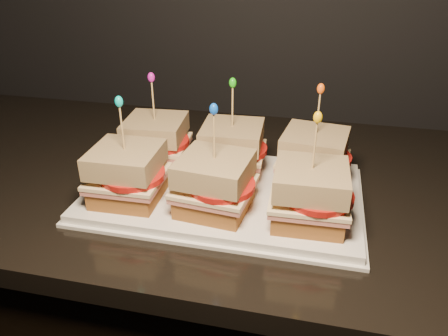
# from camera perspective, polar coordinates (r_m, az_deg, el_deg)

# --- Properties ---
(granite_slab) EXTENTS (2.57, 0.64, 0.03)m
(granite_slab) POSITION_cam_1_polar(r_m,az_deg,el_deg) (0.81, -1.08, -1.69)
(granite_slab) COLOR black
(granite_slab) RESTS_ON cabinet
(platter) EXTENTS (0.44, 0.27, 0.02)m
(platter) POSITION_cam_1_polar(r_m,az_deg,el_deg) (0.73, 0.00, -3.21)
(platter) COLOR white
(platter) RESTS_ON granite_slab
(platter_rim) EXTENTS (0.45, 0.28, 0.01)m
(platter_rim) POSITION_cam_1_polar(r_m,az_deg,el_deg) (0.73, 0.00, -3.61)
(platter_rim) COLOR white
(platter_rim) RESTS_ON granite_slab
(sandwich_0_bread_bot) EXTENTS (0.11, 0.11, 0.03)m
(sandwich_0_bread_bot) POSITION_cam_1_polar(r_m,az_deg,el_deg) (0.81, -8.69, 1.60)
(sandwich_0_bread_bot) COLOR #593711
(sandwich_0_bread_bot) RESTS_ON platter
(sandwich_0_ham) EXTENTS (0.12, 0.11, 0.01)m
(sandwich_0_ham) POSITION_cam_1_polar(r_m,az_deg,el_deg) (0.80, -8.78, 2.74)
(sandwich_0_ham) COLOR #CC635A
(sandwich_0_ham) RESTS_ON sandwich_0_bread_bot
(sandwich_0_cheese) EXTENTS (0.12, 0.12, 0.01)m
(sandwich_0_cheese) POSITION_cam_1_polar(r_m,az_deg,el_deg) (0.80, -8.82, 3.20)
(sandwich_0_cheese) COLOR #FBE0A8
(sandwich_0_cheese) RESTS_ON sandwich_0_ham
(sandwich_0_tomato) EXTENTS (0.10, 0.10, 0.01)m
(sandwich_0_tomato) POSITION_cam_1_polar(r_m,az_deg,el_deg) (0.78, -8.19, 3.44)
(sandwich_0_tomato) COLOR #B11812
(sandwich_0_tomato) RESTS_ON sandwich_0_cheese
(sandwich_0_bread_top) EXTENTS (0.11, 0.11, 0.03)m
(sandwich_0_bread_top) POSITION_cam_1_polar(r_m,az_deg,el_deg) (0.79, -8.97, 5.14)
(sandwich_0_bread_top) COLOR #55320F
(sandwich_0_bread_top) RESTS_ON sandwich_0_tomato
(sandwich_0_pick) EXTENTS (0.00, 0.00, 0.09)m
(sandwich_0_pick) POSITION_cam_1_polar(r_m,az_deg,el_deg) (0.77, -9.23, 8.39)
(sandwich_0_pick) COLOR tan
(sandwich_0_pick) RESTS_ON sandwich_0_bread_top
(sandwich_0_frill) EXTENTS (0.01, 0.01, 0.02)m
(sandwich_0_frill) POSITION_cam_1_polar(r_m,az_deg,el_deg) (0.76, -9.49, 11.61)
(sandwich_0_frill) COLOR #C014A3
(sandwich_0_frill) RESTS_ON sandwich_0_pick
(sandwich_1_bread_bot) EXTENTS (0.10, 0.10, 0.03)m
(sandwich_1_bread_bot) POSITION_cam_1_polar(r_m,az_deg,el_deg) (0.77, 1.04, 0.60)
(sandwich_1_bread_bot) COLOR #593711
(sandwich_1_bread_bot) RESTS_ON platter
(sandwich_1_ham) EXTENTS (0.11, 0.11, 0.01)m
(sandwich_1_ham) POSITION_cam_1_polar(r_m,az_deg,el_deg) (0.76, 1.05, 1.79)
(sandwich_1_ham) COLOR #CC635A
(sandwich_1_ham) RESTS_ON sandwich_1_bread_bot
(sandwich_1_cheese) EXTENTS (0.12, 0.11, 0.01)m
(sandwich_1_cheese) POSITION_cam_1_polar(r_m,az_deg,el_deg) (0.76, 1.06, 2.26)
(sandwich_1_cheese) COLOR #FBE0A8
(sandwich_1_cheese) RESTS_ON sandwich_1_ham
(sandwich_1_tomato) EXTENTS (0.10, 0.10, 0.01)m
(sandwich_1_tomato) POSITION_cam_1_polar(r_m,az_deg,el_deg) (0.75, 1.87, 2.50)
(sandwich_1_tomato) COLOR #B11812
(sandwich_1_tomato) RESTS_ON sandwich_1_cheese
(sandwich_1_bread_top) EXTENTS (0.11, 0.11, 0.03)m
(sandwich_1_bread_top) POSITION_cam_1_polar(r_m,az_deg,el_deg) (0.75, 1.08, 4.29)
(sandwich_1_bread_top) COLOR #55320F
(sandwich_1_bread_top) RESTS_ON sandwich_1_tomato
(sandwich_1_pick) EXTENTS (0.00, 0.00, 0.09)m
(sandwich_1_pick) POSITION_cam_1_polar(r_m,az_deg,el_deg) (0.73, 1.11, 7.69)
(sandwich_1_pick) COLOR tan
(sandwich_1_pick) RESTS_ON sandwich_1_bread_top
(sandwich_1_frill) EXTENTS (0.01, 0.01, 0.02)m
(sandwich_1_frill) POSITION_cam_1_polar(r_m,az_deg,el_deg) (0.72, 1.14, 11.08)
(sandwich_1_frill) COLOR #1EB012
(sandwich_1_frill) RESTS_ON sandwich_1_pick
(sandwich_2_bread_bot) EXTENTS (0.11, 0.11, 0.03)m
(sandwich_2_bread_bot) POSITION_cam_1_polar(r_m,az_deg,el_deg) (0.76, 11.41, -0.49)
(sandwich_2_bread_bot) COLOR #593711
(sandwich_2_bread_bot) RESTS_ON platter
(sandwich_2_ham) EXTENTS (0.12, 0.12, 0.01)m
(sandwich_2_ham) POSITION_cam_1_polar(r_m,az_deg,el_deg) (0.75, 11.54, 0.71)
(sandwich_2_ham) COLOR #CC635A
(sandwich_2_ham) RESTS_ON sandwich_2_bread_bot
(sandwich_2_cheese) EXTENTS (0.12, 0.12, 0.01)m
(sandwich_2_cheese) POSITION_cam_1_polar(r_m,az_deg,el_deg) (0.75, 11.59, 1.19)
(sandwich_2_cheese) COLOR #FBE0A8
(sandwich_2_cheese) RESTS_ON sandwich_2_ham
(sandwich_2_tomato) EXTENTS (0.10, 0.10, 0.01)m
(sandwich_2_tomato) POSITION_cam_1_polar(r_m,az_deg,el_deg) (0.74, 12.55, 1.41)
(sandwich_2_tomato) COLOR #B11812
(sandwich_2_tomato) RESTS_ON sandwich_2_cheese
(sandwich_2_bread_top) EXTENTS (0.11, 0.11, 0.03)m
(sandwich_2_bread_top) POSITION_cam_1_polar(r_m,az_deg,el_deg) (0.73, 11.80, 3.23)
(sandwich_2_bread_top) COLOR #55320F
(sandwich_2_bread_top) RESTS_ON sandwich_2_tomato
(sandwich_2_pick) EXTENTS (0.00, 0.00, 0.09)m
(sandwich_2_pick) POSITION_cam_1_polar(r_m,az_deg,el_deg) (0.72, 12.16, 6.67)
(sandwich_2_pick) COLOR tan
(sandwich_2_pick) RESTS_ON sandwich_2_bread_top
(sandwich_2_frill) EXTENTS (0.01, 0.01, 0.02)m
(sandwich_2_frill) POSITION_cam_1_polar(r_m,az_deg,el_deg) (0.70, 12.53, 10.09)
(sandwich_2_frill) COLOR #FD590F
(sandwich_2_frill) RESTS_ON sandwich_2_pick
(sandwich_3_bread_bot) EXTENTS (0.10, 0.10, 0.03)m
(sandwich_3_bread_bot) POSITION_cam_1_polar(r_m,az_deg,el_deg) (0.71, -12.27, -2.81)
(sandwich_3_bread_bot) COLOR #593711
(sandwich_3_bread_bot) RESTS_ON platter
(sandwich_3_ham) EXTENTS (0.11, 0.11, 0.01)m
(sandwich_3_ham) POSITION_cam_1_polar(r_m,az_deg,el_deg) (0.70, -12.42, -1.55)
(sandwich_3_ham) COLOR #CC635A
(sandwich_3_ham) RESTS_ON sandwich_3_bread_bot
(sandwich_3_cheese) EXTENTS (0.11, 0.11, 0.01)m
(sandwich_3_cheese) POSITION_cam_1_polar(r_m,az_deg,el_deg) (0.69, -12.47, -1.05)
(sandwich_3_cheese) COLOR #FBE0A8
(sandwich_3_cheese) RESTS_ON sandwich_3_ham
(sandwich_3_tomato) EXTENTS (0.10, 0.10, 0.01)m
(sandwich_3_tomato) POSITION_cam_1_polar(r_m,az_deg,el_deg) (0.68, -11.82, -0.84)
(sandwich_3_tomato) COLOR #B11812
(sandwich_3_tomato) RESTS_ON sandwich_3_cheese
(sandwich_3_bread_top) EXTENTS (0.10, 0.10, 0.03)m
(sandwich_3_bread_top) POSITION_cam_1_polar(r_m,az_deg,el_deg) (0.68, -12.72, 1.11)
(sandwich_3_bread_top) COLOR #55320F
(sandwich_3_bread_top) RESTS_ON sandwich_3_tomato
(sandwich_3_pick) EXTENTS (0.00, 0.00, 0.09)m
(sandwich_3_pick) POSITION_cam_1_polar(r_m,az_deg,el_deg) (0.66, -13.14, 4.77)
(sandwich_3_pick) COLOR tan
(sandwich_3_pick) RESTS_ON sandwich_3_bread_top
(sandwich_3_frill) EXTENTS (0.01, 0.01, 0.02)m
(sandwich_3_frill) POSITION_cam_1_polar(r_m,az_deg,el_deg) (0.65, -13.57, 8.44)
(sandwich_3_frill) COLOR #04BAB3
(sandwich_3_frill) RESTS_ON sandwich_3_pick
(sandwich_4_bread_bot) EXTENTS (0.11, 0.11, 0.03)m
(sandwich_4_bread_bot) POSITION_cam_1_polar(r_m,az_deg,el_deg) (0.66, -1.21, -4.24)
(sandwich_4_bread_bot) COLOR #593711
(sandwich_4_bread_bot) RESTS_ON platter
(sandwich_4_ham) EXTENTS (0.12, 0.12, 0.01)m
(sandwich_4_ham) POSITION_cam_1_polar(r_m,az_deg,el_deg) (0.65, -1.23, -2.92)
(sandwich_4_ham) COLOR #CC635A
(sandwich_4_ham) RESTS_ON sandwich_4_bread_bot
(sandwich_4_cheese) EXTENTS (0.12, 0.12, 0.01)m
(sandwich_4_cheese) POSITION_cam_1_polar(r_m,az_deg,el_deg) (0.65, -1.23, -2.39)
(sandwich_4_cheese) COLOR #FBE0A8
(sandwich_4_cheese) RESTS_ON sandwich_4_ham
(sandwich_4_tomato) EXTENTS (0.10, 0.10, 0.01)m
(sandwich_4_tomato) POSITION_cam_1_polar(r_m,az_deg,el_deg) (0.64, -0.32, -2.19)
(sandwich_4_tomato) COLOR #B11812
(sandwich_4_tomato) RESTS_ON sandwich_4_cheese
(sandwich_4_bread_top) EXTENTS (0.11, 0.11, 0.03)m
(sandwich_4_bread_top) POSITION_cam_1_polar(r_m,az_deg,el_deg) (0.64, -1.26, -0.11)
(sandwich_4_bread_top) COLOR #55320F
(sandwich_4_bread_top) RESTS_ON sandwich_4_tomato
(sandwich_4_pick) EXTENTS (0.00, 0.00, 0.09)m
(sandwich_4_pick) POSITION_cam_1_polar(r_m,az_deg,el_deg) (0.62, -1.30, 3.77)
(sandwich_4_pick) COLOR tan
(sandwich_4_pick) RESTS_ON sandwich_4_bread_top
(sandwich_4_frill) EXTENTS (0.01, 0.01, 0.02)m
(sandwich_4_frill) POSITION_cam_1_polar(r_m,az_deg,el_deg) (0.60, -1.35, 7.71)
(sandwich_4_frill) COLOR blue
(sandwich_4_frill) RESTS_ON sandwich_4_pick
(sandwich_5_bread_bot) EXTENTS (0.10, 0.10, 0.03)m
(sandwich_5_bread_bot) POSITION_cam_1_polar(r_m,az_deg,el_deg) (0.65, 10.88, -5.62)
(sandwich_5_bread_bot) COLOR #593711
(sandwich_5_bread_bot) RESTS_ON platter
(sandwich_5_ham) EXTENTS (0.11, 0.11, 0.01)m
(sandwich_5_ham) POSITION_cam_1_polar(r_m,az_deg,el_deg) (0.64, 11.02, -4.29)
(sandwich_5_ham) COLOR #CC635A
(sandwich_5_ham) RESTS_ON sandwich_5_bread_bot
(sandwich_5_cheese) EXTENTS (0.11, 0.11, 0.01)m
(sandwich_5_cheese) POSITION_cam_1_polar(r_m,az_deg,el_deg) (0.64, 11.08, -3.75)
(sandwich_5_cheese) COLOR #FBE0A8
(sandwich_5_cheese) RESTS_ON sandwich_5_ham
(sandwich_5_tomato) EXTENTS (0.10, 0.10, 0.01)m
(sandwich_5_tomato) POSITION_cam_1_polar(r_m,az_deg,el_deg) (0.63, 12.20, -3.56)
(sandwich_5_tomato) COLOR #B11812
(sandwich_5_tomato) RESTS_ON sandwich_5_cheese
(sandwich_5_bread_top) EXTENTS (0.10, 0.10, 0.03)m
(sandwich_5_bread_top) POSITION_cam_1_polar(r_m,az_deg,el_deg) (0.62, 11.32, -1.45)
(sandwich_5_bread_top) COLOR #55320F
(sandwich_5_bread_top) RESTS_ON sandwich_5_tomato
(sandwich_5_pick) EXTENTS (0.00, 0.00, 0.09)m
(sandwich_5_pick) POSITION_cam_1_polar(r_m,az_deg,el_deg) (0.60, 11.73, 2.49)
(sandwich_5_pick) COLOR tan
(sandwich_5_pick) RESTS_ON sandwich_5_bread_top
(sandwich_5_frill) EXTENTS (0.01, 0.01, 0.02)m
(sandwich_5_frill) POSITION_cam_1_polar(r_m,az_deg,el_deg) (0.58, 12.16, 6.49)
(sandwich_5_frill) COLOR #F6B30A
(sandwich_5_frill) RESTS_ON sandwich_5_pick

